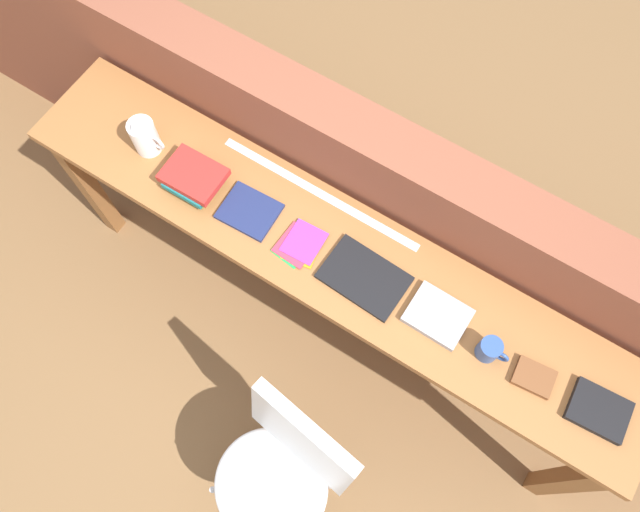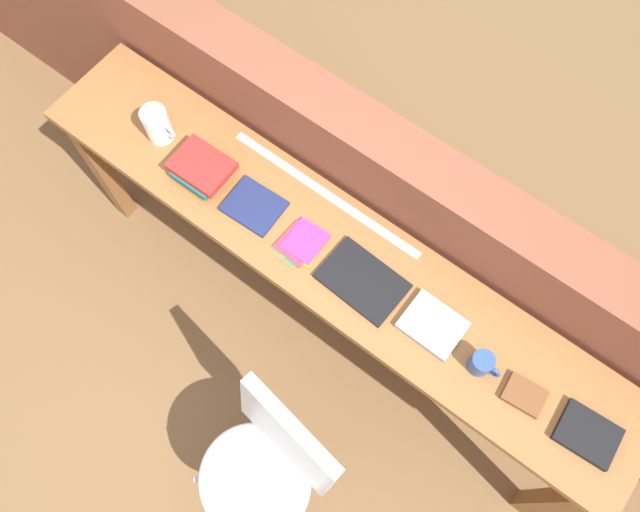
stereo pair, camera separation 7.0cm
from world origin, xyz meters
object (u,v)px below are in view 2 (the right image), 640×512
at_px(pamphlet_pile_colourful, 302,242).
at_px(book_open_centre, 362,281).
at_px(leather_journal_brown, 524,395).
at_px(mug, 482,364).
at_px(pitcher_white, 157,125).
at_px(magazine_cycling, 254,206).
at_px(book_repair_rightmost, 588,434).
at_px(chair_white_moulded, 266,466).
at_px(book_stack_leftmost, 202,169).

bearing_deg(pamphlet_pile_colourful, book_open_centre, 2.50).
bearing_deg(leather_journal_brown, mug, 176.34).
height_order(pitcher_white, magazine_cycling, pitcher_white).
xyz_separation_m(pamphlet_pile_colourful, book_repair_rightmost, (1.14, 0.02, 0.01)).
height_order(magazine_cycling, mug, mug).
relative_size(mug, book_repair_rightmost, 0.59).
bearing_deg(pitcher_white, book_repair_rightmost, -0.28).
distance_m(chair_white_moulded, pamphlet_pile_colourful, 0.84).
relative_size(book_stack_leftmost, leather_journal_brown, 1.70).
bearing_deg(mug, pamphlet_pile_colourful, -179.87).
xyz_separation_m(mug, leather_journal_brown, (0.17, 0.01, -0.03)).
distance_m(mug, leather_journal_brown, 0.17).
bearing_deg(leather_journal_brown, book_repair_rightmost, -2.23).
relative_size(mug, leather_journal_brown, 0.85).
bearing_deg(magazine_cycling, chair_white_moulded, -52.71).
relative_size(magazine_cycling, pamphlet_pile_colourful, 1.11).
height_order(book_stack_leftmost, pamphlet_pile_colourful, book_stack_leftmost).
distance_m(book_stack_leftmost, leather_journal_brown, 1.39).
bearing_deg(pitcher_white, book_open_centre, -1.11).
relative_size(book_stack_leftmost, mug, 2.01).
height_order(book_stack_leftmost, mug, mug).
height_order(magazine_cycling, leather_journal_brown, leather_journal_brown).
distance_m(book_open_centre, leather_journal_brown, 0.66).
bearing_deg(leather_journal_brown, magazine_cycling, 174.31).
bearing_deg(chair_white_moulded, book_open_centre, 96.91).
bearing_deg(book_open_centre, pamphlet_pile_colourful, -174.84).
distance_m(pamphlet_pile_colourful, book_repair_rightmost, 1.14).
height_order(pitcher_white, book_repair_rightmost, pitcher_white).
bearing_deg(book_stack_leftmost, pitcher_white, 172.63).
height_order(book_open_centre, book_repair_rightmost, book_repair_rightmost).
distance_m(pamphlet_pile_colourful, leather_journal_brown, 0.92).
bearing_deg(book_repair_rightmost, book_open_centre, 176.65).
xyz_separation_m(pitcher_white, mug, (1.46, -0.03, -0.03)).
height_order(pitcher_white, book_stack_leftmost, pitcher_white).
xyz_separation_m(pamphlet_pile_colourful, book_open_centre, (0.26, 0.01, 0.00)).
relative_size(chair_white_moulded, pitcher_white, 4.85).
relative_size(leather_journal_brown, book_repair_rightmost, 0.69).
relative_size(pitcher_white, book_open_centre, 0.62).
bearing_deg(book_repair_rightmost, magazine_cycling, 176.57).
height_order(book_stack_leftmost, leather_journal_brown, book_stack_leftmost).
xyz_separation_m(book_stack_leftmost, leather_journal_brown, (1.39, 0.01, -0.03)).
height_order(book_stack_leftmost, magazine_cycling, book_stack_leftmost).
xyz_separation_m(book_stack_leftmost, pamphlet_pile_colourful, (0.47, 0.00, -0.04)).
height_order(pitcher_white, mug, pitcher_white).
relative_size(book_open_centre, leather_journal_brown, 2.28).
xyz_separation_m(book_stack_leftmost, book_open_centre, (0.73, 0.01, -0.04)).
xyz_separation_m(magazine_cycling, book_repair_rightmost, (1.37, 0.01, 0.01)).
relative_size(pamphlet_pile_colourful, leather_journal_brown, 1.41).
bearing_deg(leather_journal_brown, chair_white_moulded, -135.66).
xyz_separation_m(chair_white_moulded, book_repair_rightmost, (0.80, 0.70, 0.37)).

